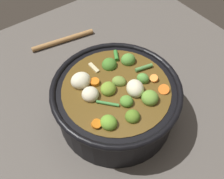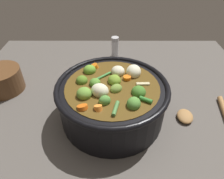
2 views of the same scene
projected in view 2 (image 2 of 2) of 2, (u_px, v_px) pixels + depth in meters
The scene contains 5 objects.
ground_plane at pixel (113, 116), 0.64m from camera, with size 1.10×1.10×0.00m, color #514C47.
cooking_pot at pixel (113, 100), 0.60m from camera, with size 0.33×0.33×0.15m.
wooden_spoon at pixel (209, 119), 0.62m from camera, with size 0.18×0.22×0.02m.
salt_shaker at pixel (115, 47), 0.91m from camera, with size 0.03×0.03×0.10m.
small_saucepan at pixel (2, 80), 0.72m from camera, with size 0.23×0.19×0.08m.
Camera 2 is at (0.00, 0.45, 0.47)m, focal length 32.34 mm.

